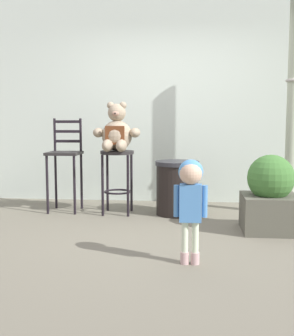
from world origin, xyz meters
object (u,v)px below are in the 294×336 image
Objects in this scene: bar_chair_empty at (65,158)px; bar_stool_with_teddy at (117,168)px; child_walking at (191,189)px; planter_with_shrub at (270,196)px; teddy_bear at (117,133)px; trash_bin at (177,188)px; lamppost at (292,124)px.

bar_stool_with_teddy is at bearing -7.80° from bar_chair_empty.
child_walking is at bearing -63.58° from bar_stool_with_teddy.
planter_with_shrub reaches higher than bar_stool_with_teddy.
teddy_bear is 0.90× the size of trash_bin.
lamppost is 2.39× the size of bar_chair_empty.
trash_bin is 1.60m from lamppost.
bar_chair_empty reaches higher than planter_with_shrub.
child_walking is at bearing -121.37° from lamppost.
bar_stool_with_teddy is 1.89m from planter_with_shrub.
bar_chair_empty is at bearing -146.12° from child_walking.
child_walking reaches higher than planter_with_shrub.
trash_bin is at bearing 144.17° from planter_with_shrub.
teddy_bear is (0.00, -0.03, 0.44)m from bar_stool_with_teddy.
trash_bin is 1.48m from bar_chair_empty.
bar_stool_with_teddy is 0.78m from trash_bin.
lamppost is at bearing 142.74° from child_walking.
lamppost reaches higher than trash_bin.
bar_stool_with_teddy is at bearing 90.00° from teddy_bear.
planter_with_shrub is (1.74, -0.70, -0.20)m from bar_stool_with_teddy.
bar_chair_empty reaches higher than bar_stool_with_teddy.
teddy_bear is 0.70× the size of child_walking.
child_walking is 0.30× the size of lamppost.
lamppost reaches higher than teddy_bear.
bar_stool_with_teddy is at bearing -159.46° from child_walking.
planter_with_shrub is (1.00, -0.72, 0.04)m from trash_bin.
child_walking is at bearing -63.19° from teddy_bear.
teddy_bear reaches higher than bar_chair_empty.
bar_stool_with_teddy is 0.97× the size of planter_with_shrub.
bar_stool_with_teddy is 0.28× the size of lamppost.
lamppost is at bearing 5.46° from teddy_bear.
trash_bin is 0.82× the size of planter_with_shrub.
bar_chair_empty is at bearing 169.72° from teddy_bear.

